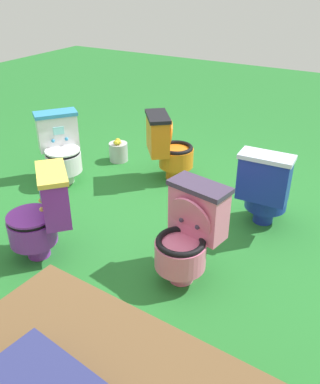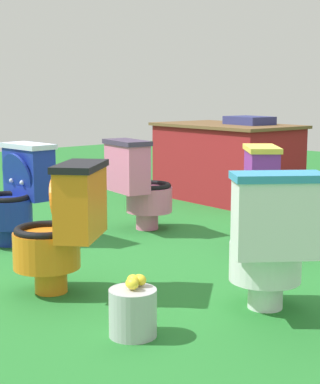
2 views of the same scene
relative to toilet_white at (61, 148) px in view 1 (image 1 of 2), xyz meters
The scene contains 7 objects.
ground 1.51m from the toilet_white, 168.09° to the left, with size 14.00×14.00×0.00m, color #26752D.
toilet_white is the anchor object (origin of this frame).
toilet_blue 2.15m from the toilet_white, behind, with size 0.44×0.51×0.73m.
toilet_orange 1.13m from the toilet_white, 148.19° to the right, with size 0.64×0.62×0.73m.
toilet_purple 1.33m from the toilet_white, 126.27° to the left, with size 0.63×0.63×0.73m.
toilet_pink 2.02m from the toilet_white, 158.66° to the left, with size 0.48×0.56×0.73m.
lemon_bucket 0.78m from the toilet_white, 107.74° to the right, with size 0.22×0.22×0.28m.
Camera 1 is at (-1.49, 2.62, 2.04)m, focal length 38.43 mm.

